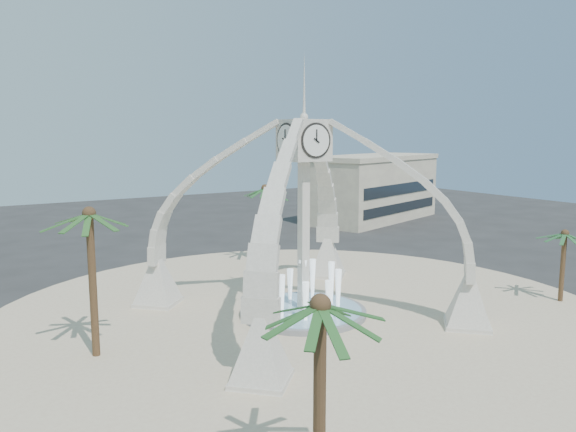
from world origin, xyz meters
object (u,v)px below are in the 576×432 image
palm_west (89,216)px  palm_south (320,308)px  fountain (303,311)px  palm_east (565,234)px  clock_tower (304,214)px  palm_north (265,190)px

palm_west → palm_south: (3.21, -15.45, -1.12)m
fountain → palm_east: bearing=-22.9°
clock_tower → palm_east: (16.58, -7.00, -1.79)m
palm_east → palm_south: bearing=-162.5°
fountain → palm_north: size_ratio=1.06×
palm_west → palm_north: palm_west is taller
fountain → palm_north: 15.49m
palm_east → clock_tower: bearing=157.1°
palm_east → palm_south: (-26.15, -8.24, 1.54)m
palm_west → palm_north: (17.63, 13.06, -0.72)m
fountain → palm_east: palm_east is taller
fountain → palm_east: (16.58, -7.00, 4.41)m
fountain → palm_east: size_ratio=1.48×
palm_west → palm_south: 15.82m
fountain → palm_west: (-12.78, 0.21, 7.08)m
clock_tower → palm_east: 18.09m
palm_west → palm_south: size_ratio=1.16×
palm_east → palm_north: palm_north is taller
palm_north → clock_tower: bearing=-110.1°
fountain → palm_south: palm_south is taller
palm_east → palm_west: bearing=166.2°
palm_east → palm_north: 23.50m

